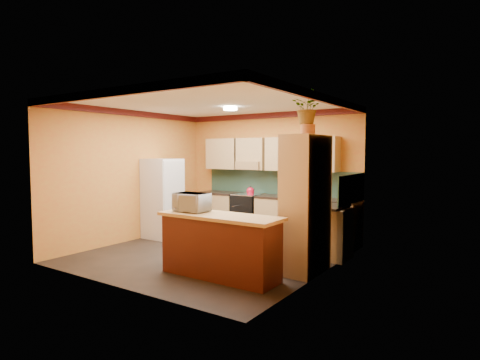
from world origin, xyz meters
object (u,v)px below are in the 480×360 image
object	(u,v)px
base_cabinets_back	(272,218)
stove	(248,215)
fridge	(163,198)
microwave	(191,202)
breakfast_bar	(220,248)
pantry	(306,204)

from	to	relation	value
base_cabinets_back	stove	size ratio (longest dim) A/B	4.01
stove	fridge	size ratio (longest dim) A/B	0.54
microwave	breakfast_bar	bearing A→B (deg)	-2.17
fridge	breakfast_bar	xyz separation A→B (m)	(2.66, -1.52, -0.41)
pantry	base_cabinets_back	bearing A→B (deg)	131.03
fridge	pantry	bearing A→B (deg)	-9.37
fridge	pantry	world-z (taller)	pantry
base_cabinets_back	microwave	world-z (taller)	microwave
pantry	breakfast_bar	distance (m)	1.45
breakfast_bar	microwave	distance (m)	0.83
fridge	microwave	bearing A→B (deg)	-35.65
stove	breakfast_bar	xyz separation A→B (m)	(1.29, -2.77, -0.02)
fridge	breakfast_bar	world-z (taller)	fridge
base_cabinets_back	pantry	xyz separation A→B (m)	(1.60, -1.84, 0.61)
base_cabinets_back	pantry	bearing A→B (deg)	-48.97
stove	base_cabinets_back	bearing A→B (deg)	0.00
base_cabinets_back	fridge	distance (m)	2.39
base_cabinets_back	stove	world-z (taller)	stove
base_cabinets_back	pantry	size ratio (longest dim) A/B	1.74
breakfast_bar	microwave	bearing A→B (deg)	180.00
base_cabinets_back	stove	xyz separation A→B (m)	(-0.63, -0.00, 0.02)
base_cabinets_back	breakfast_bar	xyz separation A→B (m)	(0.66, -2.77, 0.00)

